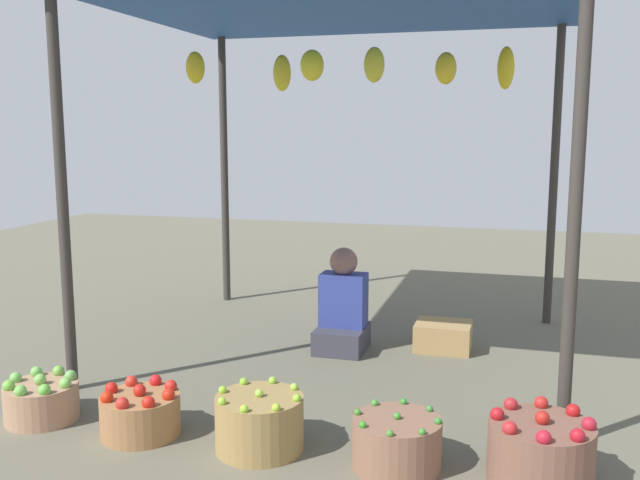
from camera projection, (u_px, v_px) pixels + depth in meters
name	position (u px, v px, depth m)	size (l,w,h in m)	color
ground_plane	(344.00, 351.00, 5.30)	(14.00, 14.00, 0.00)	#64604E
market_stall_structure	(347.00, 30.00, 4.94)	(3.29, 2.78, 2.54)	#38332D
vendor_person	(343.00, 311.00, 5.29)	(0.36, 0.44, 0.78)	#373742
basket_green_apples	(41.00, 400.00, 4.03)	(0.41, 0.41, 0.27)	#A57D5E
basket_red_tomatoes	(140.00, 413.00, 3.83)	(0.43, 0.43, 0.29)	#9A6B42
basket_limes	(260.00, 422.00, 3.65)	(0.46, 0.46, 0.33)	olive
basket_green_chilies	(397.00, 443.00, 3.46)	(0.44, 0.44, 0.28)	#865D47
basket_red_apples	(541.00, 452.00, 3.30)	(0.49, 0.49, 0.36)	brown
wooden_crate_near_vendor	(443.00, 336.00, 5.31)	(0.41, 0.35, 0.21)	#A5824D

